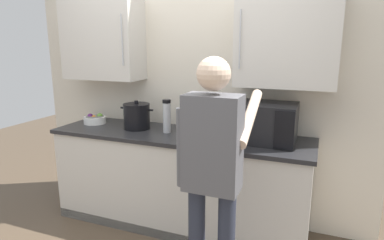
% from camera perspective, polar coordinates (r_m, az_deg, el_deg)
% --- Properties ---
extents(back_wall_tiled, '(3.46, 0.44, 2.85)m').
position_cam_1_polar(back_wall_tiled, '(3.19, -0.14, 9.65)').
color(back_wall_tiled, beige).
rests_on(back_wall_tiled, ground_plane).
extents(counter_unit, '(2.38, 0.65, 0.90)m').
position_cam_1_polar(counter_unit, '(3.16, -2.24, -10.27)').
color(counter_unit, beige).
rests_on(counter_unit, ground_plane).
extents(microwave_oven, '(0.67, 0.76, 0.32)m').
position_cam_1_polar(microwave_oven, '(2.80, 11.50, -0.40)').
color(microwave_oven, black).
rests_on(microwave_oven, counter_unit).
extents(stock_pot, '(0.35, 0.25, 0.27)m').
position_cam_1_polar(stock_pot, '(3.20, -9.45, 0.66)').
color(stock_pot, black).
rests_on(stock_pot, counter_unit).
extents(fruit_bowl, '(0.22, 0.22, 0.10)m').
position_cam_1_polar(fruit_bowl, '(3.53, -16.31, 0.13)').
color(fruit_bowl, white).
rests_on(fruit_bowl, counter_unit).
extents(knife_block, '(0.11, 0.15, 0.31)m').
position_cam_1_polar(knife_block, '(2.93, 2.75, -0.44)').
color(knife_block, brown).
rests_on(knife_block, counter_unit).
extents(thermos_flask, '(0.08, 0.08, 0.30)m').
position_cam_1_polar(thermos_flask, '(3.03, -4.33, 0.69)').
color(thermos_flask, '#B7BABF').
rests_on(thermos_flask, counter_unit).
extents(person_figure, '(0.44, 0.65, 1.63)m').
position_cam_1_polar(person_figure, '(2.06, 3.58, -7.70)').
color(person_figure, '#282D3D').
rests_on(person_figure, ground_plane).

